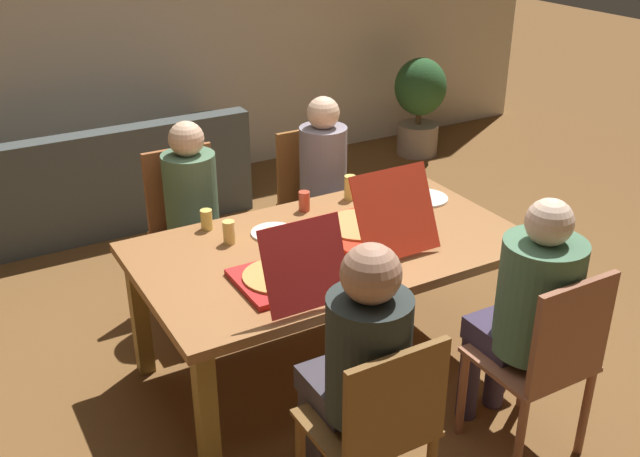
{
  "coord_description": "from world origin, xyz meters",
  "views": [
    {
      "loc": [
        -1.65,
        -2.79,
        2.39
      ],
      "look_at": [
        0.0,
        0.1,
        0.78
      ],
      "focal_mm": 41.61,
      "sensor_mm": 36.0,
      "label": 1
    }
  ],
  "objects_px": {
    "person_0": "(196,208)",
    "pizza_box_0": "(283,276)",
    "chair_1": "(315,196)",
    "drinking_glass_1": "(229,232)",
    "potted_plant": "(420,101)",
    "chair_0": "(189,227)",
    "person_1": "(328,180)",
    "drinking_glass_2": "(207,220)",
    "chair_2": "(547,358)",
    "plate_1": "(425,198)",
    "person_3": "(360,359)",
    "couch": "(98,187)",
    "chair_3": "(378,428)",
    "pizza_box_1": "(367,224)",
    "drinking_glass_3": "(350,187)",
    "drinking_glass_0": "(304,201)",
    "dining_table": "(330,258)",
    "plate_0": "(274,232)",
    "person_2": "(529,304)"
  },
  "relations": [
    {
      "from": "person_0",
      "to": "pizza_box_0",
      "type": "xyz_separation_m",
      "value": [
        -0.01,
        -1.1,
        0.11
      ]
    },
    {
      "from": "chair_1",
      "to": "pizza_box_0",
      "type": "relative_size",
      "value": 1.9
    },
    {
      "from": "drinking_glass_1",
      "to": "potted_plant",
      "type": "height_order",
      "value": "potted_plant"
    },
    {
      "from": "chair_0",
      "to": "person_1",
      "type": "relative_size",
      "value": 0.8
    },
    {
      "from": "person_0",
      "to": "drinking_glass_2",
      "type": "distance_m",
      "value": 0.41
    },
    {
      "from": "person_1",
      "to": "chair_2",
      "type": "distance_m",
      "value": 1.85
    },
    {
      "from": "person_0",
      "to": "chair_0",
      "type": "bearing_deg",
      "value": 90.0
    },
    {
      "from": "person_0",
      "to": "plate_1",
      "type": "relative_size",
      "value": 4.62
    },
    {
      "from": "chair_1",
      "to": "person_3",
      "type": "xyz_separation_m",
      "value": [
        -0.85,
        -1.85,
        0.2
      ]
    },
    {
      "from": "chair_1",
      "to": "drinking_glass_2",
      "type": "xyz_separation_m",
      "value": [
        -0.93,
        -0.53,
        0.26
      ]
    },
    {
      "from": "chair_2",
      "to": "person_0",
      "type": "bearing_deg",
      "value": 114.39
    },
    {
      "from": "chair_0",
      "to": "couch",
      "type": "relative_size",
      "value": 0.44
    },
    {
      "from": "person_1",
      "to": "potted_plant",
      "type": "xyz_separation_m",
      "value": [
        1.92,
        1.65,
        -0.19
      ]
    },
    {
      "from": "chair_1",
      "to": "potted_plant",
      "type": "bearing_deg",
      "value": 37.64
    },
    {
      "from": "chair_3",
      "to": "plate_1",
      "type": "bearing_deg",
      "value": 47.42
    },
    {
      "from": "person_3",
      "to": "pizza_box_1",
      "type": "bearing_deg",
      "value": 55.69
    },
    {
      "from": "chair_1",
      "to": "drinking_glass_3",
      "type": "distance_m",
      "value": 0.63
    },
    {
      "from": "chair_2",
      "to": "pizza_box_0",
      "type": "distance_m",
      "value": 1.18
    },
    {
      "from": "plate_1",
      "to": "drinking_glass_2",
      "type": "relative_size",
      "value": 2.38
    },
    {
      "from": "chair_1",
      "to": "drinking_glass_0",
      "type": "xyz_separation_m",
      "value": [
        -0.39,
        -0.57,
        0.26
      ]
    },
    {
      "from": "person_0",
      "to": "potted_plant",
      "type": "relative_size",
      "value": 1.31
    },
    {
      "from": "chair_2",
      "to": "pizza_box_0",
      "type": "height_order",
      "value": "pizza_box_0"
    },
    {
      "from": "plate_1",
      "to": "drinking_glass_1",
      "type": "distance_m",
      "value": 1.17
    },
    {
      "from": "chair_2",
      "to": "drinking_glass_3",
      "type": "height_order",
      "value": "chair_2"
    },
    {
      "from": "person_3",
      "to": "drinking_glass_1",
      "type": "xyz_separation_m",
      "value": [
        -0.05,
        1.12,
        0.07
      ]
    },
    {
      "from": "potted_plant",
      "to": "chair_3",
      "type": "bearing_deg",
      "value": -128.59
    },
    {
      "from": "dining_table",
      "to": "person_1",
      "type": "distance_m",
      "value": 0.94
    },
    {
      "from": "person_0",
      "to": "pizza_box_0",
      "type": "bearing_deg",
      "value": -90.54
    },
    {
      "from": "plate_1",
      "to": "drinking_glass_3",
      "type": "relative_size",
      "value": 1.86
    },
    {
      "from": "chair_2",
      "to": "person_3",
      "type": "distance_m",
      "value": 0.88
    },
    {
      "from": "person_1",
      "to": "drinking_glass_1",
      "type": "height_order",
      "value": "person_1"
    },
    {
      "from": "person_0",
      "to": "plate_0",
      "type": "relative_size",
      "value": 5.09
    },
    {
      "from": "chair_2",
      "to": "pizza_box_0",
      "type": "relative_size",
      "value": 1.91
    },
    {
      "from": "chair_3",
      "to": "plate_0",
      "type": "height_order",
      "value": "chair_3"
    },
    {
      "from": "pizza_box_1",
      "to": "person_3",
      "type": "bearing_deg",
      "value": -124.31
    },
    {
      "from": "person_0",
      "to": "drinking_glass_1",
      "type": "relative_size",
      "value": 10.0
    },
    {
      "from": "chair_0",
      "to": "potted_plant",
      "type": "relative_size",
      "value": 1.08
    },
    {
      "from": "dining_table",
      "to": "pizza_box_1",
      "type": "bearing_deg",
      "value": -0.65
    },
    {
      "from": "chair_2",
      "to": "drinking_glass_0",
      "type": "distance_m",
      "value": 1.51
    },
    {
      "from": "couch",
      "to": "person_2",
      "type": "bearing_deg",
      "value": -72.56
    },
    {
      "from": "plate_0",
      "to": "chair_3",
      "type": "bearing_deg",
      "value": -98.56
    },
    {
      "from": "person_1",
      "to": "couch",
      "type": "xyz_separation_m",
      "value": [
        -1.04,
        1.6,
        -0.41
      ]
    },
    {
      "from": "person_1",
      "to": "drinking_glass_2",
      "type": "xyz_separation_m",
      "value": [
        -0.93,
        -0.36,
        0.09
      ]
    },
    {
      "from": "plate_1",
      "to": "drinking_glass_0",
      "type": "relative_size",
      "value": 2.33
    },
    {
      "from": "person_2",
      "to": "pizza_box_0",
      "type": "height_order",
      "value": "person_2"
    },
    {
      "from": "drinking_glass_0",
      "to": "plate_0",
      "type": "bearing_deg",
      "value": -147.51
    },
    {
      "from": "chair_0",
      "to": "drinking_glass_1",
      "type": "relative_size",
      "value": 8.2
    },
    {
      "from": "drinking_glass_2",
      "to": "couch",
      "type": "distance_m",
      "value": 2.03
    },
    {
      "from": "person_2",
      "to": "drinking_glass_2",
      "type": "height_order",
      "value": "person_2"
    },
    {
      "from": "person_1",
      "to": "drinking_glass_0",
      "type": "xyz_separation_m",
      "value": [
        -0.39,
        -0.41,
        0.1
      ]
    }
  ]
}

